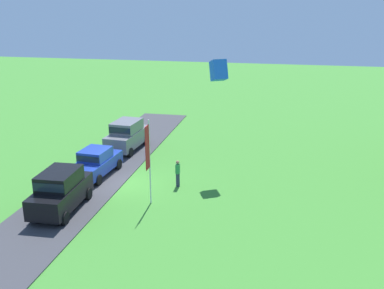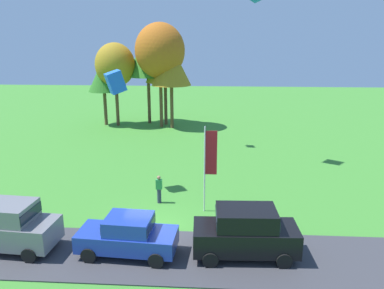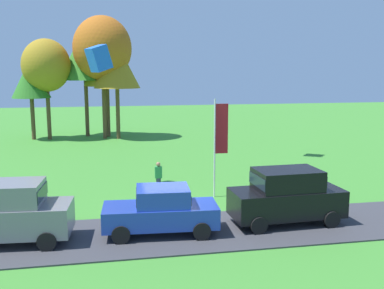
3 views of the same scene
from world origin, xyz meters
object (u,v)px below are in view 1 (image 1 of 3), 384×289
(car_sedan_far_end, at_px, (96,161))
(flag_banner, at_px, (148,153))
(car_suv_mid_row, at_px, (127,134))
(person_beside_suv, at_px, (178,173))
(car_suv_near_entrance, at_px, (60,189))
(kite_box_mid_center, at_px, (219,70))

(car_sedan_far_end, relative_size, flag_banner, 0.91)
(car_suv_mid_row, height_order, person_beside_suv, car_suv_mid_row)
(car_suv_near_entrance, distance_m, kite_box_mid_center, 11.99)
(car_suv_near_entrance, bearing_deg, person_beside_suv, 130.57)
(car_suv_mid_row, xyz_separation_m, kite_box_mid_center, (3.40, 7.57, 5.63))
(person_beside_suv, distance_m, kite_box_mid_center, 6.97)
(car_suv_mid_row, height_order, car_sedan_far_end, car_suv_mid_row)
(car_sedan_far_end, distance_m, flag_banner, 6.24)
(flag_banner, bearing_deg, car_suv_mid_row, -153.28)
(car_sedan_far_end, xyz_separation_m, car_suv_near_entrance, (5.22, 0.20, 0.25))
(car_suv_near_entrance, distance_m, person_beside_suv, 7.19)
(person_beside_suv, relative_size, flag_banner, 0.35)
(person_beside_suv, xyz_separation_m, kite_box_mid_center, (-2.81, 2.03, 6.05))
(car_suv_mid_row, xyz_separation_m, car_suv_near_entrance, (10.89, 0.09, 0.00))
(car_suv_near_entrance, height_order, kite_box_mid_center, kite_box_mid_center)
(car_suv_mid_row, distance_m, car_suv_near_entrance, 10.89)
(car_sedan_far_end, height_order, flag_banner, flag_banner)
(car_suv_near_entrance, xyz_separation_m, kite_box_mid_center, (-7.48, 7.48, 5.63))
(car_suv_near_entrance, height_order, person_beside_suv, car_suv_near_entrance)
(car_suv_near_entrance, bearing_deg, flag_banner, 110.89)
(person_beside_suv, distance_m, flag_banner, 3.83)
(car_sedan_far_end, bearing_deg, kite_box_mid_center, 106.40)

